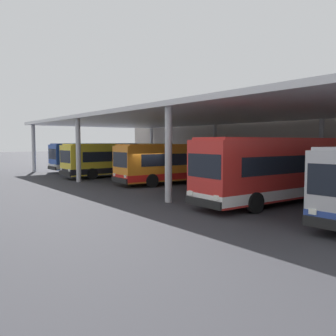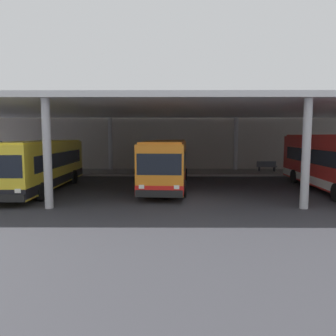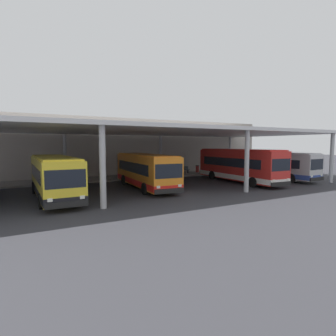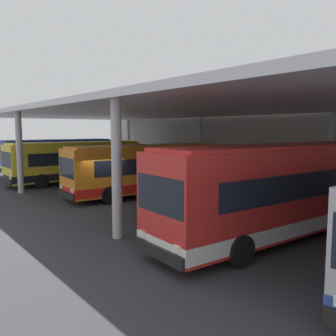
{
  "view_description": "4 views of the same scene",
  "coord_description": "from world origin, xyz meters",
  "px_view_note": "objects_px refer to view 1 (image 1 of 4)",
  "views": [
    {
      "loc": [
        21.3,
        -14.13,
        3.36
      ],
      "look_at": [
        0.18,
        2.06,
        1.34
      ],
      "focal_mm": 37.07,
      "sensor_mm": 36.0,
      "label": 1
    },
    {
      "loc": [
        -0.31,
        -17.48,
        3.52
      ],
      "look_at": [
        -0.43,
        2.67,
        1.43
      ],
      "focal_mm": 33.69,
      "sensor_mm": 36.0,
      "label": 2
    },
    {
      "loc": [
        -10.72,
        -19.34,
        4.04
      ],
      "look_at": [
        2.61,
        4.92,
        1.66
      ],
      "focal_mm": 28.91,
      "sensor_mm": 36.0,
      "label": 3
    },
    {
      "loc": [
        17.81,
        -9.27,
        4.14
      ],
      "look_at": [
        1.19,
        3.9,
        1.84
      ],
      "focal_mm": 38.2,
      "sensor_mm": 36.0,
      "label": 4
    }
  ],
  "objects_px": {
    "bus_second_bay": "(117,159)",
    "bus_middle_bay": "(178,163)",
    "bus_far_bay": "(281,169)",
    "bus_nearest_bay": "(97,156)"
  },
  "relations": [
    {
      "from": "bus_second_bay",
      "to": "bus_middle_bay",
      "type": "distance_m",
      "value": 8.07
    },
    {
      "from": "bus_middle_bay",
      "to": "bus_far_bay",
      "type": "distance_m",
      "value": 10.55
    },
    {
      "from": "bus_second_bay",
      "to": "bus_far_bay",
      "type": "bearing_deg",
      "value": 0.04
    },
    {
      "from": "bus_nearest_bay",
      "to": "bus_second_bay",
      "type": "relative_size",
      "value": 1.0
    },
    {
      "from": "bus_middle_bay",
      "to": "bus_far_bay",
      "type": "relative_size",
      "value": 0.93
    },
    {
      "from": "bus_nearest_bay",
      "to": "bus_far_bay",
      "type": "bearing_deg",
      "value": -3.02
    },
    {
      "from": "bus_second_bay",
      "to": "bus_middle_bay",
      "type": "relative_size",
      "value": 0.99
    },
    {
      "from": "bus_second_bay",
      "to": "bus_middle_bay",
      "type": "bearing_deg",
      "value": 8.57
    },
    {
      "from": "bus_nearest_bay",
      "to": "bus_second_bay",
      "type": "distance_m",
      "value": 7.3
    },
    {
      "from": "bus_nearest_bay",
      "to": "bus_far_bay",
      "type": "relative_size",
      "value": 0.92
    }
  ]
}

